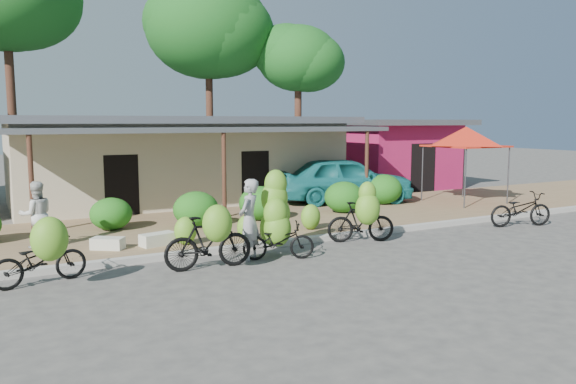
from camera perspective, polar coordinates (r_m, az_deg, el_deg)
name	(u,v)px	position (r m, az deg, el deg)	size (l,w,h in m)	color
ground	(327,262)	(12.85, 4.03, -7.12)	(100.00, 100.00, 0.00)	#464441
sidewalk	(239,224)	(17.15, -5.04, -3.29)	(60.00, 6.00, 0.12)	#91744E
curb	(285,242)	(14.51, -0.26, -5.14)	(60.00, 0.25, 0.15)	#A8A399
shop_main	(177,159)	(22.48, -11.19, 3.35)	(13.00, 8.50, 3.35)	#C6B495
shop_pink	(388,153)	(27.57, 10.11, 3.96)	(6.00, 6.00, 3.25)	#AF1B4E
tree_center_right	(204,27)	(29.26, -8.56, 16.27)	(6.20, 6.16, 10.20)	#4F2E1F
tree_near_right	(294,57)	(28.93, 0.59, 13.58)	(4.30, 4.11, 8.01)	#4F2E1F
hedge_1	(111,214)	(16.62, -17.54, -2.13)	(1.18, 1.06, 0.92)	#1E5C15
hedge_2	(196,209)	(16.53, -9.33, -1.73)	(1.33, 1.19, 1.04)	#1E5C15
hedge_3	(260,203)	(17.47, -2.84, -1.13)	(1.35, 1.22, 1.05)	#1E5C15
hedge_4	(344,197)	(18.96, 5.69, -0.51)	(1.34, 1.21, 1.05)	#1E5C15
hedge_5	(384,189)	(21.09, 9.69, 0.28)	(1.41, 1.27, 1.10)	#1E5C15
red_canopy	(466,136)	(22.19, 17.62, 5.41)	(3.50, 3.50, 2.86)	#59595E
bike_far_left	(42,256)	(11.87, -23.75, -5.95)	(1.92, 1.43, 1.43)	black
bike_left	(210,239)	(12.11, -7.93, -4.79)	(1.97, 1.25, 1.50)	black
bike_center	(277,223)	(13.19, -1.17, -3.13)	(1.76, 1.40, 2.04)	black
bike_right	(363,217)	(14.73, 7.61, -2.52)	(1.85, 1.45, 1.67)	black
bike_far_right	(521,209)	(18.40, 22.55, -1.64)	(2.11, 1.24, 1.05)	black
loose_banana_a	(186,231)	(14.21, -10.37, -3.88)	(0.56, 0.48, 0.71)	#6FAB2A
loose_banana_b	(247,227)	(14.61, -4.21, -3.59)	(0.52, 0.44, 0.65)	#6FAB2A
loose_banana_c	(311,217)	(15.94, 2.31, -2.54)	(0.58, 0.49, 0.72)	#6FAB2A
sack_near	(158,239)	(14.32, -13.09, -4.70)	(0.85, 0.40, 0.30)	beige
sack_far	(108,243)	(14.21, -17.84, -4.99)	(0.75, 0.38, 0.28)	beige
vendor	(249,220)	(12.85, -3.97, -2.83)	(0.69, 0.45, 1.88)	gray
bystander	(36,215)	(14.87, -24.19, -2.12)	(0.79, 0.61, 1.62)	beige
teal_van	(345,180)	(21.31, 5.82, 1.27)	(2.05, 5.10, 1.74)	#1A7477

